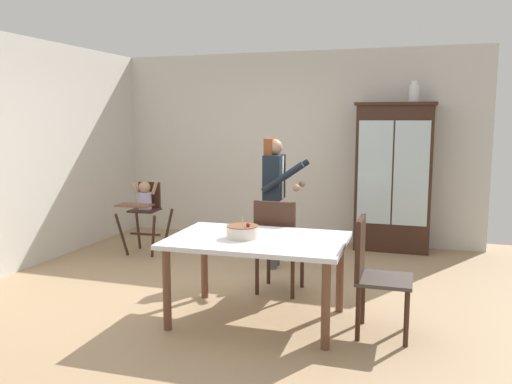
{
  "coord_description": "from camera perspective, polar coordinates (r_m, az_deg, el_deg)",
  "views": [
    {
      "loc": [
        1.82,
        -4.75,
        1.76
      ],
      "look_at": [
        0.06,
        0.7,
        0.95
      ],
      "focal_mm": 36.59,
      "sensor_mm": 36.0,
      "label": 1
    }
  ],
  "objects": [
    {
      "name": "dining_table",
      "position": [
        4.52,
        0.15,
        -6.13
      ],
      "size": [
        1.53,
        1.04,
        0.74
      ],
      "color": "silver",
      "rests_on": "ground_plane"
    },
    {
      "name": "ceramic_vase",
      "position": [
        7.13,
        16.89,
        10.33
      ],
      "size": [
        0.13,
        0.13,
        0.27
      ],
      "color": "white",
      "rests_on": "china_cabinet"
    },
    {
      "name": "birthday_cake",
      "position": [
        4.49,
        -1.48,
        -4.35
      ],
      "size": [
        0.28,
        0.28,
        0.19
      ],
      "color": "beige",
      "rests_on": "dining_table"
    },
    {
      "name": "dining_chair_right_end",
      "position": [
        4.38,
        12.57,
        -8.08
      ],
      "size": [
        0.44,
        0.44,
        0.96
      ],
      "rotation": [
        0.0,
        0.0,
        1.58
      ],
      "color": "#382116",
      "rests_on": "ground_plane"
    },
    {
      "name": "adult_person",
      "position": [
        6.1,
        2.06,
        0.6
      ],
      "size": [
        0.52,
        0.5,
        1.53
      ],
      "rotation": [
        0.0,
        0.0,
        1.63
      ],
      "color": "#47474C",
      "rests_on": "ground_plane"
    },
    {
      "name": "high_chair_with_toddler",
      "position": [
        6.95,
        -12.08,
        -1.28
      ],
      "size": [
        0.6,
        0.7,
        0.95
      ],
      "rotation": [
        0.0,
        0.0,
        0.06
      ],
      "color": "#382116",
      "rests_on": "ground_plane"
    },
    {
      "name": "ground_plane",
      "position": [
        5.38,
        -2.97,
        -11.05
      ],
      "size": [
        6.24,
        6.24,
        0.0
      ],
      "primitive_type": "plane",
      "color": "tan"
    },
    {
      "name": "china_cabinet",
      "position": [
        7.16,
        14.8,
        1.61
      ],
      "size": [
        1.03,
        0.48,
        1.97
      ],
      "color": "#382116",
      "rests_on": "ground_plane"
    },
    {
      "name": "wall_back",
      "position": [
        7.61,
        4.04,
        4.95
      ],
      "size": [
        5.32,
        0.06,
        2.7
      ],
      "primitive_type": "cube",
      "color": "beige",
      "rests_on": "ground_plane"
    },
    {
      "name": "wall_left",
      "position": [
        6.52,
        -25.26,
        3.68
      ],
      "size": [
        0.06,
        5.32,
        2.7
      ],
      "primitive_type": "cube",
      "color": "beige",
      "rests_on": "ground_plane"
    },
    {
      "name": "dining_chair_far_side",
      "position": [
        5.22,
        2.34,
        -5.28
      ],
      "size": [
        0.45,
        0.45,
        0.96
      ],
      "rotation": [
        0.0,
        0.0,
        3.11
      ],
      "color": "#382116",
      "rests_on": "ground_plane"
    }
  ]
}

